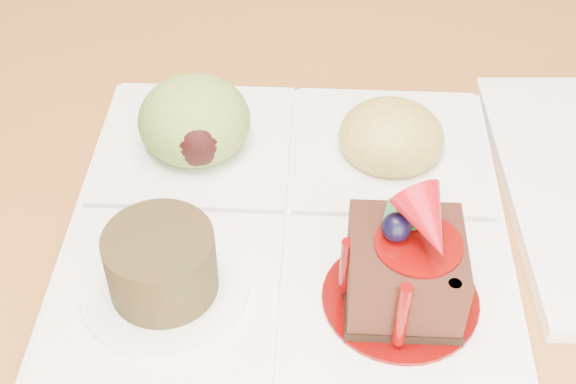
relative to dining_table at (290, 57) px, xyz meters
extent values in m
cube|color=#A45C2A|center=(0.00, 0.00, 0.05)|extent=(1.00, 1.80, 0.04)
cylinder|color=black|center=(0.49, 0.34, -0.45)|extent=(0.04, 0.04, 0.47)
cube|color=white|center=(-0.05, -0.28, 0.07)|extent=(0.31, 0.31, 0.01)
cube|color=white|center=(0.00, -0.36, 0.08)|extent=(0.15, 0.15, 0.01)
cube|color=white|center=(-0.13, -0.33, 0.08)|extent=(0.15, 0.15, 0.01)
cube|color=white|center=(-0.10, -0.21, 0.08)|extent=(0.15, 0.15, 0.01)
cube|color=white|center=(0.02, -0.24, 0.08)|extent=(0.15, 0.15, 0.01)
cylinder|color=#5A0403|center=(0.00, -0.36, 0.09)|extent=(0.08, 0.08, 0.00)
cube|color=black|center=(0.00, -0.36, 0.09)|extent=(0.07, 0.07, 0.01)
cube|color=#33170E|center=(0.00, -0.36, 0.11)|extent=(0.07, 0.07, 0.04)
cylinder|color=#5A0403|center=(0.00, -0.36, 0.13)|extent=(0.04, 0.04, 0.00)
sphere|color=black|center=(-0.01, -0.36, 0.14)|extent=(0.02, 0.02, 0.02)
cone|color=maroon|center=(0.00, -0.37, 0.15)|extent=(0.03, 0.05, 0.04)
cube|color=#104016|center=(0.00, -0.35, 0.14)|extent=(0.01, 0.02, 0.01)
cube|color=#104016|center=(-0.01, -0.35, 0.14)|extent=(0.02, 0.02, 0.01)
cylinder|color=#5A0403|center=(-0.01, -0.39, 0.11)|extent=(0.01, 0.01, 0.04)
cylinder|color=#5A0403|center=(0.01, -0.39, 0.11)|extent=(0.01, 0.01, 0.04)
cylinder|color=#5A0403|center=(-0.03, -0.35, 0.11)|extent=(0.01, 0.01, 0.04)
cylinder|color=white|center=(-0.13, -0.33, 0.09)|extent=(0.09, 0.09, 0.00)
cylinder|color=#3D1C11|center=(-0.13, -0.33, 0.11)|extent=(0.06, 0.06, 0.04)
cylinder|color=#401A0D|center=(-0.13, -0.33, 0.12)|extent=(0.05, 0.05, 0.00)
ellipsoid|color=olive|center=(-0.10, -0.21, 0.10)|extent=(0.07, 0.07, 0.05)
ellipsoid|color=black|center=(-0.10, -0.23, 0.10)|extent=(0.04, 0.03, 0.03)
ellipsoid|color=gold|center=(0.02, -0.24, 0.09)|extent=(0.07, 0.07, 0.04)
cube|color=orange|center=(0.04, -0.23, 0.10)|extent=(0.02, 0.02, 0.02)
cube|color=#567519|center=(0.03, -0.23, 0.10)|extent=(0.02, 0.02, 0.02)
cube|color=orange|center=(0.02, -0.23, 0.10)|extent=(0.02, 0.02, 0.02)
cube|color=#567519|center=(0.01, -0.23, 0.10)|extent=(0.02, 0.02, 0.01)
cube|color=orange|center=(0.01, -0.24, 0.10)|extent=(0.02, 0.02, 0.02)
cube|color=#567519|center=(0.02, -0.25, 0.10)|extent=(0.01, 0.02, 0.01)
cube|color=orange|center=(0.03, -0.25, 0.10)|extent=(0.02, 0.02, 0.02)
cube|color=#567519|center=(0.04, -0.25, 0.10)|extent=(0.02, 0.02, 0.01)
camera|label=1|loc=(-0.11, -0.62, 0.43)|focal=50.00mm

